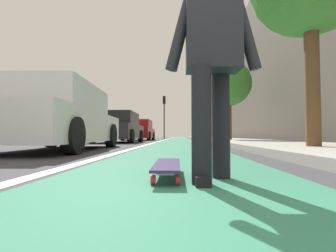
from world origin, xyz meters
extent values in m
plane|color=#38383D|center=(10.00, 0.00, 0.00)|extent=(80.00, 80.00, 0.00)
cube|color=#2D7256|center=(24.00, 0.00, 0.00)|extent=(56.00, 2.01, 0.00)
cube|color=silver|center=(20.00, 1.16, 0.00)|extent=(52.00, 0.16, 0.01)
cube|color=#9E9B93|center=(18.00, -3.02, 0.07)|extent=(52.00, 3.20, 0.13)
cube|color=#595249|center=(22.00, -5.71, 5.07)|extent=(40.00, 1.20, 10.13)
cylinder|color=red|center=(1.83, 0.14, 0.04)|extent=(0.07, 0.03, 0.07)
cylinder|color=red|center=(1.83, -0.03, 0.04)|extent=(0.07, 0.03, 0.07)
cylinder|color=red|center=(1.23, 0.14, 0.04)|extent=(0.07, 0.03, 0.07)
cylinder|color=red|center=(1.23, -0.03, 0.04)|extent=(0.07, 0.03, 0.07)
cube|color=silver|center=(1.83, 0.06, 0.08)|extent=(0.06, 0.12, 0.02)
cube|color=silver|center=(1.23, 0.05, 0.08)|extent=(0.06, 0.12, 0.02)
cube|color=#33284C|center=(1.53, 0.06, 0.10)|extent=(0.84, 0.21, 0.02)
cylinder|color=black|center=(1.26, -0.20, 0.41)|extent=(0.14, 0.14, 0.82)
cylinder|color=black|center=(1.52, -0.37, 0.41)|extent=(0.14, 0.14, 0.82)
cube|color=black|center=(1.26, -0.20, 0.04)|extent=(0.26, 0.10, 0.07)
cube|color=black|center=(1.38, -0.29, 1.12)|extent=(0.25, 0.40, 0.60)
cylinder|color=black|center=(1.37, -0.05, 1.12)|extent=(0.09, 0.24, 0.60)
cylinder|color=black|center=(1.38, -0.53, 1.12)|extent=(0.09, 0.24, 0.60)
cube|color=silver|center=(5.16, 2.77, 0.54)|extent=(4.65, 2.04, 0.70)
cube|color=silver|center=(5.01, 2.76, 1.19)|extent=(2.59, 1.80, 0.60)
cube|color=#4C606B|center=(6.27, 2.82, 1.19)|extent=(0.11, 1.61, 0.51)
cylinder|color=black|center=(6.54, 3.70, 0.33)|extent=(0.68, 0.25, 0.67)
cylinder|color=black|center=(6.62, 1.96, 0.33)|extent=(0.68, 0.25, 0.67)
cylinder|color=black|center=(3.79, 1.83, 0.33)|extent=(0.68, 0.25, 0.67)
cube|color=black|center=(11.60, 2.98, 0.53)|extent=(4.21, 1.84, 0.70)
cube|color=black|center=(11.45, 2.98, 1.18)|extent=(2.32, 1.69, 0.60)
cube|color=#4C606B|center=(12.60, 2.97, 1.18)|extent=(0.04, 1.61, 0.51)
cylinder|color=black|center=(12.90, 3.84, 0.32)|extent=(0.63, 0.22, 0.63)
cylinder|color=black|center=(12.90, 2.11, 0.32)|extent=(0.63, 0.22, 0.63)
cylinder|color=black|center=(10.30, 3.85, 0.32)|extent=(0.63, 0.22, 0.63)
cylinder|color=black|center=(10.29, 2.11, 0.32)|extent=(0.63, 0.22, 0.63)
cube|color=maroon|center=(17.62, 2.98, 0.52)|extent=(4.54, 1.92, 0.70)
cube|color=maroon|center=(17.47, 2.98, 1.17)|extent=(2.50, 1.76, 0.60)
cube|color=#4C606B|center=(18.72, 2.98, 1.17)|extent=(0.05, 1.67, 0.51)
cylinder|color=black|center=(19.02, 3.89, 0.31)|extent=(0.62, 0.22, 0.62)
cylinder|color=black|center=(19.03, 2.08, 0.31)|extent=(0.62, 0.22, 0.62)
cylinder|color=black|center=(16.21, 3.87, 0.31)|extent=(0.62, 0.22, 0.62)
cylinder|color=black|center=(16.22, 2.07, 0.31)|extent=(0.62, 0.22, 0.62)
cylinder|color=#2D2D2D|center=(24.56, 1.56, 1.79)|extent=(0.12, 0.12, 3.58)
cube|color=black|center=(24.56, 1.56, 3.98)|extent=(0.24, 0.28, 0.80)
sphere|color=red|center=(24.69, 1.56, 4.24)|extent=(0.16, 0.16, 0.16)
sphere|color=#392907|center=(24.69, 1.56, 3.98)|extent=(0.16, 0.16, 0.16)
sphere|color=black|center=(24.69, 1.56, 3.72)|extent=(0.16, 0.16, 0.16)
cylinder|color=brown|center=(4.42, -2.62, 1.34)|extent=(0.27, 0.27, 2.69)
cylinder|color=brown|center=(12.59, -2.62, 1.13)|extent=(0.29, 0.29, 2.26)
sphere|color=#3D7F33|center=(12.59, -2.62, 3.10)|extent=(2.39, 2.39, 2.39)
camera|label=1|loc=(-0.45, -0.05, 0.34)|focal=26.30mm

